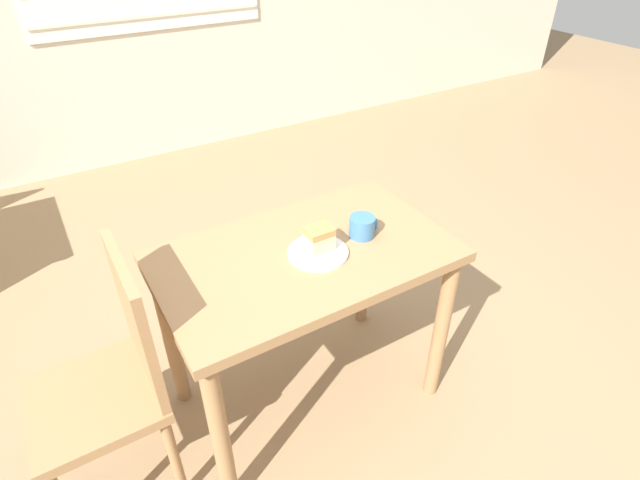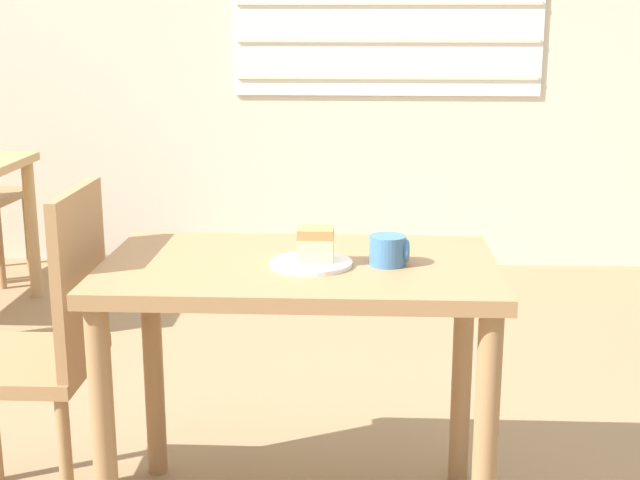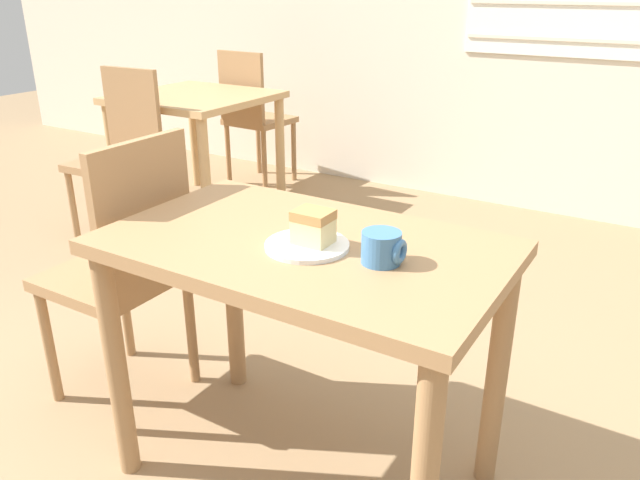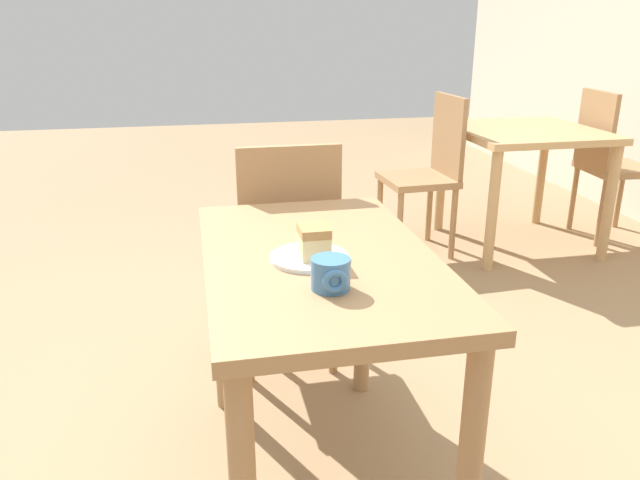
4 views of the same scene
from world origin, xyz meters
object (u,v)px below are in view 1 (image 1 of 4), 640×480
chair_near_window (113,379)px  coffee_mug (363,226)px  plate (318,253)px  dining_table_near (305,280)px  cake_slice (319,238)px

chair_near_window → coffee_mug: 0.99m
chair_near_window → plate: (0.74, -0.05, 0.25)m
chair_near_window → dining_table_near: bearing=88.9°
chair_near_window → coffee_mug: chair_near_window is taller
dining_table_near → coffee_mug: bearing=-4.7°
chair_near_window → cake_slice: bearing=87.2°
dining_table_near → plate: 0.14m
coffee_mug → chair_near_window: bearing=178.0°
dining_table_near → chair_near_window: 0.72m
cake_slice → coffee_mug: (0.19, 0.00, -0.02)m
dining_table_near → cake_slice: bearing=-27.3°
dining_table_near → cake_slice: (0.04, -0.02, 0.18)m
plate → dining_table_near: bearing=134.0°
dining_table_near → cake_slice: cake_slice is taller
plate → coffee_mug: coffee_mug is taller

